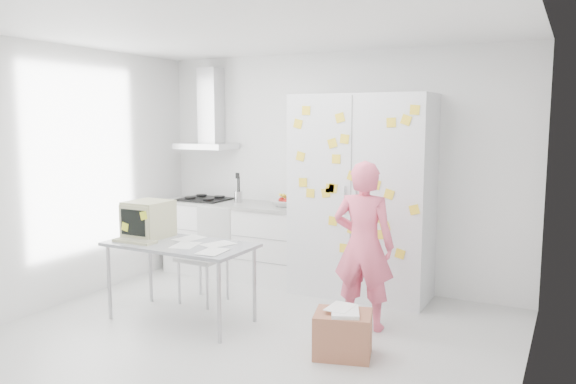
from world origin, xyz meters
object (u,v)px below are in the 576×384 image
at_px(desk, 159,230).
at_px(cardboard_box, 343,333).
at_px(chair, 208,249).
at_px(person, 364,245).

distance_m(desk, cardboard_box, 2.09).
xyz_separation_m(chair, cardboard_box, (1.83, -0.69, -0.37)).
bearing_deg(desk, chair, 76.33).
relative_size(person, cardboard_box, 2.90).
bearing_deg(person, chair, -5.04).
xyz_separation_m(person, cardboard_box, (0.08, -0.68, -0.59)).
bearing_deg(person, cardboard_box, 91.55).
relative_size(chair, cardboard_box, 1.84).
xyz_separation_m(person, chair, (-1.76, 0.00, -0.22)).
distance_m(chair, cardboard_box, 1.99).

